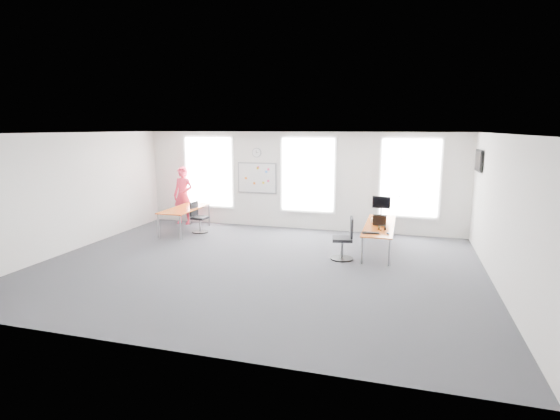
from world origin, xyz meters
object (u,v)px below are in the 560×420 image
(person, at_px, (183,196))
(keyboard, at_px, (371,233))
(headphones, at_px, (382,228))
(monitor, at_px, (381,204))
(chair_right, at_px, (345,241))
(chair_left, at_px, (198,219))
(desk_left, at_px, (185,210))
(desk_right, at_px, (380,227))

(person, relative_size, keyboard, 4.71)
(person, bearing_deg, headphones, -12.82)
(keyboard, xyz_separation_m, monitor, (0.11, 2.16, 0.33))
(chair_right, distance_m, chair_left, 4.90)
(chair_right, xyz_separation_m, keyboard, (0.60, 0.05, 0.22))
(chair_left, bearing_deg, headphones, -95.60)
(monitor, bearing_deg, desk_left, -161.82)
(desk_right, relative_size, person, 1.46)
(desk_left, bearing_deg, person, 120.39)
(desk_right, height_order, monitor, monitor)
(person, relative_size, headphones, 9.55)
(chair_right, distance_m, monitor, 2.38)
(chair_right, height_order, monitor, monitor)
(desk_right, bearing_deg, headphones, -81.54)
(person, height_order, headphones, person)
(chair_right, relative_size, keyboard, 2.59)
(chair_left, relative_size, person, 0.49)
(chair_left, bearing_deg, person, 51.80)
(chair_right, xyz_separation_m, person, (-5.63, 2.52, 0.49))
(chair_right, bearing_deg, person, -124.03)
(chair_left, relative_size, keyboard, 2.32)
(desk_left, bearing_deg, desk_right, -4.57)
(chair_right, xyz_separation_m, headphones, (0.83, 0.49, 0.27))
(desk_right, bearing_deg, desk_left, 175.43)
(desk_right, xyz_separation_m, chair_left, (-5.38, 0.52, -0.22))
(chair_right, xyz_separation_m, monitor, (0.71, 2.21, 0.55))
(headphones, bearing_deg, desk_left, 179.28)
(desk_right, height_order, keyboard, keyboard)
(chair_left, bearing_deg, monitor, -77.66)
(chair_left, relative_size, monitor, 1.63)
(person, bearing_deg, chair_left, -39.15)
(chair_right, height_order, chair_left, chair_right)
(chair_right, relative_size, headphones, 5.25)
(person, xyz_separation_m, monitor, (6.34, -0.31, 0.07))
(desk_right, height_order, desk_left, desk_left)
(desk_left, distance_m, person, 1.20)
(headphones, xyz_separation_m, monitor, (-0.12, 1.71, 0.29))
(person, distance_m, keyboard, 6.70)
(desk_left, bearing_deg, headphones, -9.85)
(chair_right, height_order, person, person)
(chair_right, relative_size, chair_left, 1.12)
(desk_right, xyz_separation_m, chair_right, (-0.74, -1.05, -0.17))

